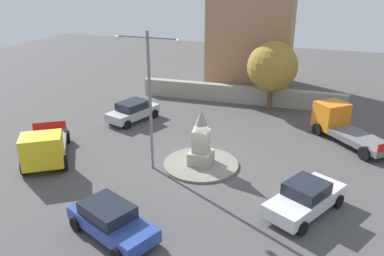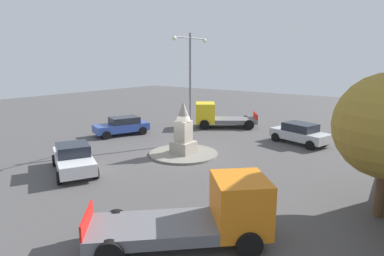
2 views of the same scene
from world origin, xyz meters
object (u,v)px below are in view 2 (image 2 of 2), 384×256
(monument, at_px, (183,130))
(car_white_parked_right, at_px, (73,158))
(car_silver_near_island, at_px, (300,133))
(car_blue_passing, at_px, (122,126))
(streetlamp, at_px, (190,78))
(truck_orange_far_side, at_px, (207,214))
(truck_yellow_waiting, at_px, (216,116))

(monument, bearing_deg, car_white_parked_right, 155.45)
(car_white_parked_right, bearing_deg, car_silver_near_island, -30.58)
(monument, height_order, car_white_parked_right, monument)
(car_blue_passing, distance_m, car_white_parked_right, 8.77)
(monument, xyz_separation_m, car_white_parked_right, (-6.03, 2.75, -0.81))
(car_blue_passing, bearing_deg, streetlamp, -80.63)
(car_silver_near_island, bearing_deg, truck_orange_far_side, -173.01)
(streetlamp, relative_size, car_silver_near_island, 1.73)
(streetlamp, height_order, truck_orange_far_side, streetlamp)
(car_silver_near_island, relative_size, truck_yellow_waiting, 0.79)
(streetlamp, xyz_separation_m, car_white_parked_right, (-8.48, 1.47, -3.93))
(streetlamp, xyz_separation_m, truck_orange_far_side, (-9.97, -8.09, -3.68))
(car_blue_passing, bearing_deg, truck_orange_far_side, -122.39)
(truck_yellow_waiting, bearing_deg, monument, -160.84)
(streetlamp, bearing_deg, truck_orange_far_side, -140.93)
(car_white_parked_right, distance_m, truck_yellow_waiting, 14.53)
(car_blue_passing, xyz_separation_m, truck_yellow_waiting, (7.04, -4.38, 0.26))
(car_white_parked_right, distance_m, truck_orange_far_side, 9.68)
(car_blue_passing, bearing_deg, truck_yellow_waiting, -31.89)
(monument, relative_size, truck_yellow_waiting, 0.59)
(monument, height_order, truck_yellow_waiting, monument)
(car_blue_passing, relative_size, truck_yellow_waiting, 0.81)
(truck_orange_far_side, bearing_deg, car_blue_passing, 57.61)
(car_blue_passing, height_order, truck_yellow_waiting, truck_yellow_waiting)
(car_silver_near_island, distance_m, car_blue_passing, 13.58)
(car_white_parked_right, height_order, truck_orange_far_side, truck_orange_far_side)
(monument, bearing_deg, truck_orange_far_side, -137.84)
(monument, bearing_deg, car_blue_passing, 78.79)
(car_blue_passing, xyz_separation_m, car_white_parked_right, (-7.48, -4.58, 0.01))
(monument, relative_size, truck_orange_far_side, 0.60)
(car_silver_near_island, height_order, truck_yellow_waiting, truck_yellow_waiting)
(monument, xyz_separation_m, car_blue_passing, (1.45, 7.33, -0.82))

